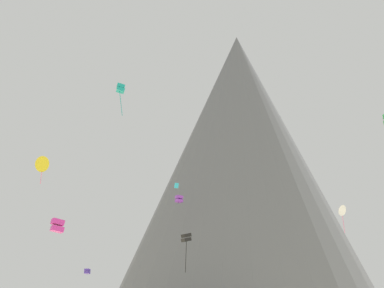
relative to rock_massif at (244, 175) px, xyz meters
The scene contains 9 objects.
rock_massif is the anchor object (origin of this frame).
kite_magenta_low 61.25m from the rock_massif, 114.87° to the right, with size 1.58×1.55×1.38m.
kite_cyan_mid 35.82m from the rock_massif, 113.24° to the right, with size 0.69×0.41×0.84m.
kite_teal_high 37.75m from the rock_massif, 127.98° to the right, with size 1.57×1.51×5.33m.
kite_indigo_low 40.08m from the rock_massif, 145.07° to the right, with size 0.91×0.94×0.86m.
kite_white_low 40.87m from the rock_massif, 77.98° to the right, with size 1.54×1.31×3.64m.
kite_yellow_mid 49.64m from the rock_massif, 129.83° to the right, with size 2.23×1.15×3.77m.
kite_black_low 43.21m from the rock_massif, 107.97° to the right, with size 1.41×1.38×4.91m.
kite_violet_mid 24.90m from the rock_massif, 125.40° to the right, with size 1.45×1.44×1.19m.
Camera 1 is at (-3.15, -24.64, 4.02)m, focal length 45.49 mm.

